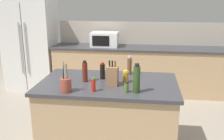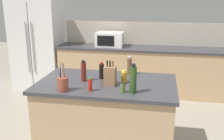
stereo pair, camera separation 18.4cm
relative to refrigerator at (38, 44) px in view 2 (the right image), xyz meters
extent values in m
cube|color=tan|center=(2.26, -0.05, -0.47)|extent=(3.40, 0.62, 0.90)
cube|color=#38383D|center=(2.26, -0.05, 0.00)|extent=(3.44, 0.66, 0.04)
cube|color=#B2A899|center=(2.26, 0.27, 0.25)|extent=(3.40, 0.03, 0.46)
cube|color=tan|center=(1.96, -2.25, -0.47)|extent=(1.57, 0.91, 0.90)
cube|color=#38383D|center=(1.96, -2.25, 0.00)|extent=(1.63, 0.97, 0.04)
cube|color=white|center=(0.00, 0.00, 0.00)|extent=(1.00, 0.72, 1.84)
cube|color=#2D2D2D|center=(0.00, -0.36, 0.00)|extent=(0.01, 0.00, 1.75)
cylinder|color=#ADB2B7|center=(-0.06, -0.38, 0.00)|extent=(0.02, 0.02, 1.01)
cylinder|color=#ADB2B7|center=(0.06, -0.38, 0.00)|extent=(0.02, 0.02, 1.01)
cube|color=white|center=(1.57, -0.05, 0.16)|extent=(0.53, 0.38, 0.28)
cube|color=black|center=(1.52, -0.24, 0.16)|extent=(0.33, 0.01, 0.20)
cube|color=#936B47|center=(2.02, -2.35, 0.13)|extent=(0.14, 0.11, 0.22)
cylinder|color=black|center=(1.99, -2.34, 0.27)|extent=(0.02, 0.02, 0.07)
cylinder|color=black|center=(2.02, -2.35, 0.27)|extent=(0.02, 0.02, 0.07)
cylinder|color=brown|center=(2.05, -2.35, 0.27)|extent=(0.02, 0.02, 0.07)
cylinder|color=brown|center=(1.55, -2.62, 0.09)|extent=(0.12, 0.12, 0.15)
cylinder|color=olive|center=(1.57, -2.61, 0.25)|extent=(0.01, 0.05, 0.18)
cylinder|color=black|center=(1.54, -2.62, 0.25)|extent=(0.01, 0.05, 0.18)
cylinder|color=#B2B2B7|center=(1.56, -2.64, 0.25)|extent=(0.01, 0.03, 0.18)
cylinder|color=#567038|center=(2.20, -2.55, 0.07)|extent=(0.05, 0.05, 0.10)
cylinder|color=black|center=(2.20, -2.55, 0.13)|extent=(0.03, 0.03, 0.02)
cylinder|color=black|center=(1.87, -2.13, 0.11)|extent=(0.06, 0.06, 0.19)
cylinder|color=#B22319|center=(1.87, -2.13, 0.22)|extent=(0.04, 0.04, 0.02)
cylinder|color=red|center=(1.84, -2.57, 0.09)|extent=(0.05, 0.05, 0.14)
cylinder|color=green|center=(1.84, -2.57, 0.16)|extent=(0.03, 0.03, 0.02)
cylinder|color=gold|center=(2.16, -2.22, 0.09)|extent=(0.07, 0.07, 0.13)
cylinder|color=gold|center=(2.16, -2.22, 0.16)|extent=(0.05, 0.05, 0.02)
cylinder|color=brown|center=(2.18, -1.89, 0.13)|extent=(0.06, 0.06, 0.22)
cylinder|color=#B2B2B7|center=(2.18, -1.89, 0.25)|extent=(0.04, 0.04, 0.03)
cylinder|color=maroon|center=(1.68, -2.26, 0.13)|extent=(0.06, 0.06, 0.23)
cylinder|color=black|center=(1.68, -2.26, 0.26)|extent=(0.04, 0.04, 0.03)
cylinder|color=#2D4C1E|center=(2.30, -2.54, 0.16)|extent=(0.07, 0.07, 0.28)
cylinder|color=black|center=(2.30, -2.54, 0.32)|extent=(0.05, 0.05, 0.03)
camera|label=1|loc=(2.38, -5.16, 1.03)|focal=42.00mm
camera|label=2|loc=(2.56, -5.14, 1.03)|focal=42.00mm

